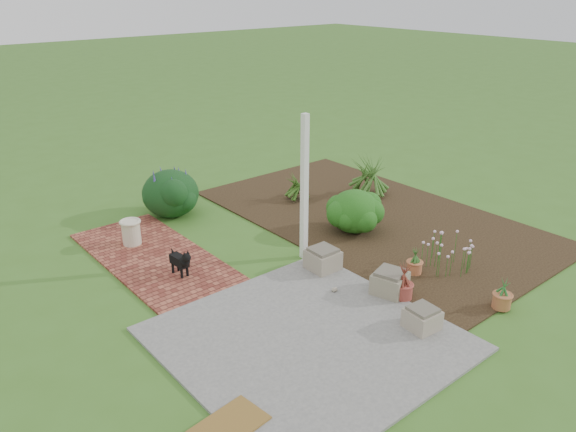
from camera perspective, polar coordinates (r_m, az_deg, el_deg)
ground at (r=9.46m, az=0.62°, el=-4.94°), size 80.00×80.00×0.00m
concrete_patio at (r=7.62m, az=2.00°, el=-12.34°), size 3.50×3.50×0.04m
brick_path at (r=9.96m, az=-13.53°, el=-4.01°), size 1.60×3.50×0.04m
garden_bed at (r=11.38m, az=8.61°, el=-0.15°), size 4.00×7.00×0.03m
veranda_post at (r=9.20m, az=1.68°, el=2.75°), size 0.10×0.10×2.50m
stone_trough_near at (r=7.93m, az=13.46°, el=-10.14°), size 0.44×0.44×0.27m
stone_trough_mid at (r=8.65m, az=10.29°, el=-6.71°), size 0.58×0.58×0.31m
stone_trough_far at (r=9.20m, az=3.56°, el=-4.46°), size 0.48×0.48×0.31m
coir_doormat at (r=6.39m, az=-5.99°, el=-20.35°), size 0.84×0.59×0.02m
black_dog at (r=9.09m, az=-10.84°, el=-4.45°), size 0.18×0.52×0.45m
cream_ceramic_urn at (r=10.38m, az=-15.64°, el=-1.63°), size 0.37×0.37×0.43m
evergreen_shrub at (r=10.57m, az=6.80°, el=0.59°), size 1.21×1.21×0.81m
agapanthus_clump_back at (r=12.39m, az=8.25°, el=4.41°), size 1.20×1.20×1.02m
agapanthus_clump_front at (r=12.04m, az=0.94°, el=3.28°), size 1.02×1.02×0.69m
pink_flower_patch at (r=9.58m, az=15.67°, el=-3.33°), size 0.98×0.98×0.58m
terracotta_pot_bronze at (r=8.59m, az=11.57°, el=-7.44°), size 0.34×0.34×0.24m
terracotta_pot_small_left at (r=9.33m, az=12.71°, el=-5.07°), size 0.25×0.25×0.20m
terracotta_pot_small_right at (r=8.75m, az=20.90°, el=-8.05°), size 0.34×0.34×0.22m
purple_flowering_bush at (r=11.51m, az=-11.85°, el=2.38°), size 1.27×1.27×0.96m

